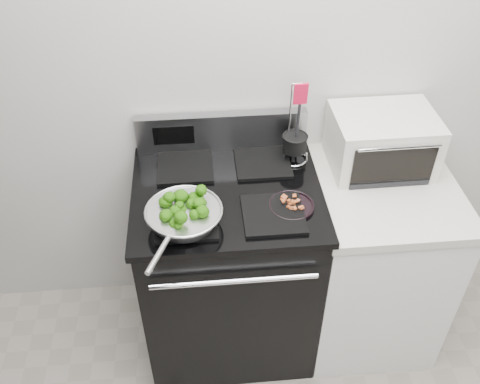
{
  "coord_description": "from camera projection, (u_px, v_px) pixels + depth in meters",
  "views": [
    {
      "loc": [
        -0.4,
        -0.28,
        2.38
      ],
      "look_at": [
        -0.25,
        1.36,
        0.98
      ],
      "focal_mm": 40.0,
      "sensor_mm": 36.0,
      "label": 1
    }
  ],
  "objects": [
    {
      "name": "back_wall",
      "position": [
        291.0,
        61.0,
        2.23
      ],
      "size": [
        4.0,
        0.02,
        2.7
      ],
      "primitive_type": "cube",
      "color": "silver",
      "rests_on": "ground"
    },
    {
      "name": "utensil_holder",
      "position": [
        294.0,
        147.0,
        2.33
      ],
      "size": [
        0.13,
        0.13,
        0.39
      ],
      "rotation": [
        0.0,
        0.0,
        0.04
      ],
      "color": "silver",
      "rests_on": "gas_range"
    },
    {
      "name": "broccoli_pile",
      "position": [
        184.0,
        212.0,
        2.02
      ],
      "size": [
        0.23,
        0.23,
        0.08
      ],
      "primitive_type": null,
      "color": "#103304",
      "rests_on": "skillet"
    },
    {
      "name": "gas_range",
      "position": [
        228.0,
        265.0,
        2.52
      ],
      "size": [
        0.79,
        0.69,
        1.13
      ],
      "color": "black",
      "rests_on": "floor"
    },
    {
      "name": "toaster_oven",
      "position": [
        382.0,
        141.0,
        2.32
      ],
      "size": [
        0.44,
        0.34,
        0.25
      ],
      "rotation": [
        0.0,
        0.0,
        0.01
      ],
      "color": "silver",
      "rests_on": "counter"
    },
    {
      "name": "counter",
      "position": [
        370.0,
        259.0,
        2.58
      ],
      "size": [
        0.62,
        0.68,
        0.92
      ],
      "color": "white",
      "rests_on": "floor"
    },
    {
      "name": "skillet",
      "position": [
        184.0,
        216.0,
        2.02
      ],
      "size": [
        0.3,
        0.45,
        0.06
      ],
      "rotation": [
        0.0,
        0.0,
        -0.4
      ],
      "color": "silver",
      "rests_on": "gas_range"
    },
    {
      "name": "bacon_plate",
      "position": [
        292.0,
        204.0,
        2.12
      ],
      "size": [
        0.18,
        0.18,
        0.04
      ],
      "rotation": [
        0.0,
        0.0,
        -0.29
      ],
      "color": "black",
      "rests_on": "gas_range"
    }
  ]
}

